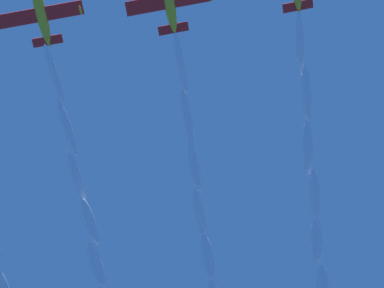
# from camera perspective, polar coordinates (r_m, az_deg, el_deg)

# --- Properties ---
(airplane_outer_left) EXTENTS (10.15, 9.15, 3.30)m
(airplane_outer_left) POSITION_cam_1_polar(r_m,az_deg,el_deg) (81.77, -12.80, 11.09)
(airplane_outer_left) COLOR gold
(smoke_trail_left_wingman) EXTENTS (7.47, 49.55, 8.66)m
(smoke_trail_left_wingman) POSITION_cam_1_polar(r_m,az_deg,el_deg) (91.49, 10.60, -7.67)
(smoke_trail_left_wingman) COLOR white
(smoke_trail_right_wingman) EXTENTS (8.16, 49.58, 8.46)m
(smoke_trail_right_wingman) POSITION_cam_1_polar(r_m,az_deg,el_deg) (91.95, 1.28, -9.13)
(smoke_trail_right_wingman) COLOR white
(smoke_trail_outer_left) EXTENTS (7.89, 49.89, 8.36)m
(smoke_trail_outer_left) POSITION_cam_1_polar(r_m,az_deg,el_deg) (94.02, -8.13, -9.75)
(smoke_trail_outer_left) COLOR white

